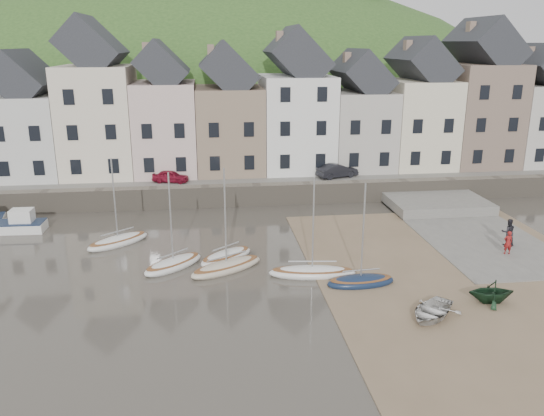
{
  "coord_description": "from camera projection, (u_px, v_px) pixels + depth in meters",
  "views": [
    {
      "loc": [
        -4.21,
        -28.31,
        13.48
      ],
      "look_at": [
        0.0,
        6.0,
        3.0
      ],
      "focal_mm": 36.11,
      "sensor_mm": 36.0,
      "label": 1
    }
  ],
  "objects": [
    {
      "name": "ground",
      "position": [
        285.0,
        288.0,
        31.3
      ],
      "size": [
        160.0,
        160.0,
        0.0
      ],
      "primitive_type": "plane",
      "color": "#403A32",
      "rests_on": "ground"
    },
    {
      "name": "quay_land",
      "position": [
        244.0,
        161.0,
        61.48
      ],
      "size": [
        90.0,
        30.0,
        1.5
      ],
      "primitive_type": "cube",
      "color": "#2E5020",
      "rests_on": "ground"
    },
    {
      "name": "quay_street",
      "position": [
        253.0,
        178.0,
        50.32
      ],
      "size": [
        70.0,
        7.0,
        0.1
      ],
      "primitive_type": "cube",
      "color": "slate",
      "rests_on": "quay_land"
    },
    {
      "name": "seawall",
      "position": [
        257.0,
        195.0,
        47.18
      ],
      "size": [
        70.0,
        1.2,
        1.8
      ],
      "primitive_type": "cube",
      "color": "slate",
      "rests_on": "ground"
    },
    {
      "name": "beach",
      "position": [
        467.0,
        278.0,
        32.57
      ],
      "size": [
        18.0,
        26.0,
        0.06
      ],
      "primitive_type": "cube",
      "color": "#776248",
      "rests_on": "ground"
    },
    {
      "name": "slipway",
      "position": [
        469.0,
        231.0,
        40.63
      ],
      "size": [
        8.0,
        18.0,
        0.12
      ],
      "primitive_type": "cube",
      "color": "slate",
      "rests_on": "ground"
    },
    {
      "name": "hillside",
      "position": [
        204.0,
        236.0,
        92.93
      ],
      "size": [
        134.4,
        84.0,
        84.0
      ],
      "color": "#2E5020",
      "rests_on": "ground"
    },
    {
      "name": "townhouse_terrace",
      "position": [
        267.0,
        110.0,
        52.17
      ],
      "size": [
        61.05,
        8.0,
        13.93
      ],
      "color": "silver",
      "rests_on": "quay_land"
    },
    {
      "name": "sailboat_0",
      "position": [
        118.0,
        241.0,
        38.02
      ],
      "size": [
        4.57,
        4.08,
        6.32
      ],
      "color": "white",
      "rests_on": "ground"
    },
    {
      "name": "sailboat_1",
      "position": [
        173.0,
        264.0,
        34.07
      ],
      "size": [
        4.23,
        4.0,
        6.32
      ],
      "color": "white",
      "rests_on": "ground"
    },
    {
      "name": "sailboat_2",
      "position": [
        227.0,
        266.0,
        33.66
      ],
      "size": [
        5.07,
        3.85,
        6.32
      ],
      "color": "beige",
      "rests_on": "ground"
    },
    {
      "name": "sailboat_3",
      "position": [
        226.0,
        256.0,
        35.29
      ],
      "size": [
        4.1,
        3.74,
        6.32
      ],
      "color": "white",
      "rests_on": "ground"
    },
    {
      "name": "sailboat_4",
      "position": [
        312.0,
        272.0,
        32.87
      ],
      "size": [
        5.39,
        2.1,
        6.32
      ],
      "color": "white",
      "rests_on": "ground"
    },
    {
      "name": "sailboat_5",
      "position": [
        361.0,
        281.0,
        31.6
      ],
      "size": [
        4.12,
        1.78,
        6.32
      ],
      "color": "#14233F",
      "rests_on": "ground"
    },
    {
      "name": "motorboat_2",
      "position": [
        16.0,
        224.0,
        40.51
      ],
      "size": [
        4.53,
        1.9,
        1.7
      ],
      "color": "white",
      "rests_on": "ground"
    },
    {
      "name": "rowboat_white",
      "position": [
        432.0,
        311.0,
        27.8
      ],
      "size": [
        4.0,
        3.96,
        0.68
      ],
      "primitive_type": "imported",
      "rotation": [
        0.0,
        0.0,
        -0.81
      ],
      "color": "silver",
      "rests_on": "beach"
    },
    {
      "name": "rowboat_green",
      "position": [
        491.0,
        291.0,
        29.3
      ],
      "size": [
        2.6,
        2.29,
        1.29
      ],
      "primitive_type": "imported",
      "rotation": [
        0.0,
        0.0,
        -1.65
      ],
      "color": "#17341E",
      "rests_on": "beach"
    },
    {
      "name": "person_red",
      "position": [
        508.0,
        242.0,
        35.85
      ],
      "size": [
        0.61,
        0.42,
        1.58
      ],
      "primitive_type": "imported",
      "rotation": [
        0.0,
        0.0,
        3.06
      ],
      "color": "maroon",
      "rests_on": "slipway"
    },
    {
      "name": "person_dark",
      "position": [
        508.0,
        232.0,
        37.36
      ],
      "size": [
        1.04,
        0.88,
        1.89
      ],
      "primitive_type": "imported",
      "rotation": [
        0.0,
        0.0,
        2.95
      ],
      "color": "black",
      "rests_on": "slipway"
    },
    {
      "name": "car_left",
      "position": [
        170.0,
        176.0,
        48.34
      ],
      "size": [
        3.4,
        2.02,
        1.08
      ],
      "primitive_type": "imported",
      "rotation": [
        0.0,
        0.0,
        1.32
      ],
      "color": "maroon",
      "rests_on": "quay_street"
    },
    {
      "name": "car_right",
      "position": [
        337.0,
        171.0,
        50.07
      ],
      "size": [
        4.09,
        2.53,
        1.27
      ],
      "primitive_type": "imported",
      "rotation": [
        0.0,
        0.0,
        1.9
      ],
      "color": "black",
      "rests_on": "quay_street"
    }
  ]
}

